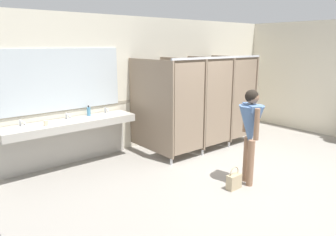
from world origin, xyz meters
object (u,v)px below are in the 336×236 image
at_px(handbag, 234,181).
at_px(soap_dispenser, 89,111).
at_px(person_standing, 251,126).
at_px(paper_cup, 46,123).

xyz_separation_m(handbag, soap_dispenser, (-1.14, 2.71, 0.85)).
height_order(person_standing, soap_dispenser, person_standing).
bearing_deg(paper_cup, person_standing, -45.68).
bearing_deg(person_standing, paper_cup, 134.32).
height_order(soap_dispenser, paper_cup, soap_dispenser).
height_order(handbag, paper_cup, paper_cup).
distance_m(person_standing, paper_cup, 3.44).
xyz_separation_m(handbag, paper_cup, (-2.06, 2.46, 0.81)).
distance_m(person_standing, soap_dispenser, 3.09).
xyz_separation_m(soap_dispenser, paper_cup, (-0.92, -0.25, -0.04)).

